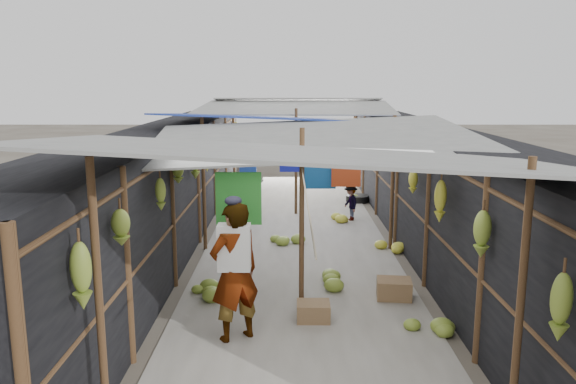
{
  "coord_description": "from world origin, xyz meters",
  "views": [
    {
      "loc": [
        -0.18,
        -4.52,
        3.18
      ],
      "look_at": [
        -0.19,
        5.45,
        1.25
      ],
      "focal_mm": 35.0,
      "sensor_mm": 36.0,
      "label": 1
    }
  ],
  "objects_px": {
    "shopper_blue": "(248,183)",
    "vendor_seated": "(351,203)",
    "black_basin": "(357,199)",
    "vendor_elderly": "(235,272)",
    "crate_near": "(313,312)"
  },
  "relations": [
    {
      "from": "shopper_blue",
      "to": "vendor_seated",
      "type": "distance_m",
      "value": 2.56
    },
    {
      "from": "black_basin",
      "to": "vendor_elderly",
      "type": "bearing_deg",
      "value": -106.88
    },
    {
      "from": "vendor_elderly",
      "to": "shopper_blue",
      "type": "distance_m",
      "value": 6.94
    },
    {
      "from": "vendor_elderly",
      "to": "crate_near",
      "type": "bearing_deg",
      "value": 176.77
    },
    {
      "from": "crate_near",
      "to": "black_basin",
      "type": "xyz_separation_m",
      "value": [
        1.54,
        7.84,
        -0.04
      ]
    },
    {
      "from": "vendor_elderly",
      "to": "shopper_blue",
      "type": "relative_size",
      "value": 1.12
    },
    {
      "from": "black_basin",
      "to": "vendor_seated",
      "type": "relative_size",
      "value": 0.72
    },
    {
      "from": "black_basin",
      "to": "vendor_seated",
      "type": "xyz_separation_m",
      "value": [
        -0.43,
        -2.15,
        0.34
      ]
    },
    {
      "from": "crate_near",
      "to": "shopper_blue",
      "type": "xyz_separation_m",
      "value": [
        -1.33,
        6.38,
        0.66
      ]
    },
    {
      "from": "crate_near",
      "to": "vendor_seated",
      "type": "xyz_separation_m",
      "value": [
        1.12,
        5.69,
        0.3
      ]
    },
    {
      "from": "vendor_seated",
      "to": "crate_near",
      "type": "bearing_deg",
      "value": -26.6
    },
    {
      "from": "black_basin",
      "to": "vendor_seated",
      "type": "distance_m",
      "value": 2.22
    },
    {
      "from": "crate_near",
      "to": "shopper_blue",
      "type": "height_order",
      "value": "shopper_blue"
    },
    {
      "from": "black_basin",
      "to": "shopper_blue",
      "type": "distance_m",
      "value": 3.3
    },
    {
      "from": "crate_near",
      "to": "shopper_blue",
      "type": "relative_size",
      "value": 0.28
    }
  ]
}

